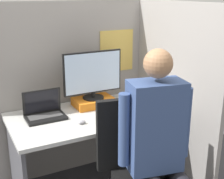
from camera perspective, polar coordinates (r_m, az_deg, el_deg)
The scene contains 11 objects.
cubicle_panel_back at distance 2.91m, azimuth -6.77°, elevation 0.02°, with size 1.84×0.05×1.60m.
cubicle_panel_right at distance 2.85m, azimuth 9.74°, elevation -0.58°, with size 0.04×1.37×1.60m.
desk at distance 2.68m, azimuth -3.66°, elevation -7.94°, with size 1.34×0.72×0.70m.
paper_box at distance 2.78m, azimuth -3.40°, elevation -2.25°, with size 0.35×0.23×0.07m.
monitor at distance 2.71m, azimuth -3.52°, elevation 2.78°, with size 0.53×0.19×0.42m.
laptop at distance 2.57m, azimuth -12.23°, elevation -4.12°, with size 0.31×0.20×0.22m.
mouse at distance 2.42m, azimuth -5.52°, elevation -5.98°, with size 0.06×0.04×0.03m.
stapler at distance 2.95m, azimuth 5.81°, elevation -1.35°, with size 0.04×0.13×0.05m.
carrot_toy at distance 2.37m, azimuth -1.13°, elevation -6.29°, with size 0.04×0.16×0.04m.
office_chair at distance 2.21m, azimuth 5.56°, elevation -14.47°, with size 0.55×0.60×0.99m.
person at distance 1.98m, azimuth 9.00°, elevation -9.66°, with size 0.47×0.49×1.36m.
Camera 1 is at (-0.96, -1.86, 1.69)m, focal length 50.00 mm.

